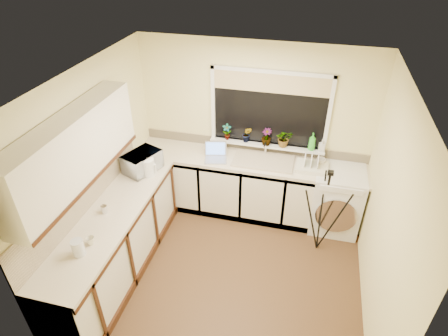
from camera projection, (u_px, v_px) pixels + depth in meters
floor at (228, 270)px, 4.68m from camera, size 3.20×3.20×0.00m
ceiling at (230, 83)px, 3.33m from camera, size 3.20×3.20×0.00m
wall_back at (254, 129)px, 5.22m from camera, size 3.20×0.00×3.20m
wall_front at (182, 310)px, 2.79m from camera, size 3.20×0.00×3.20m
wall_left at (95, 172)px, 4.33m from camera, size 0.00×3.00×3.00m
wall_right at (386, 216)px, 3.68m from camera, size 0.00×3.00×3.00m
base_cabinet_back at (226, 184)px, 5.48m from camera, size 2.55×0.60×0.86m
base_cabinet_left at (117, 244)px, 4.47m from camera, size 0.54×2.40×0.86m
worktop_back at (249, 161)px, 5.17m from camera, size 3.20×0.60×0.04m
worktop_left at (111, 215)px, 4.22m from camera, size 0.60×2.40×0.04m
upper_cabinet at (74, 150)px, 3.62m from camera, size 0.28×1.90×0.70m
splashback_left at (83, 194)px, 4.14m from camera, size 0.02×2.40×0.45m
splashback_back at (253, 145)px, 5.35m from camera, size 3.20×0.02×0.14m
window_glass at (269, 110)px, 4.99m from camera, size 1.50×0.02×1.00m
window_blind at (271, 83)px, 4.76m from camera, size 1.50×0.02×0.25m
windowsill at (266, 145)px, 5.23m from camera, size 1.60×0.14×0.03m
sink at (263, 161)px, 5.11m from camera, size 0.82×0.46×0.03m
faucet at (266, 148)px, 5.20m from camera, size 0.03×0.03×0.24m
washing_machine at (336, 200)px, 5.14m from camera, size 0.64×0.62×0.91m
laptop at (216, 154)px, 5.16m from camera, size 0.35×0.33×0.22m
kettle at (148, 167)px, 4.79m from camera, size 0.18×0.18×0.23m
dish_rack at (312, 167)px, 4.94m from camera, size 0.42×0.32×0.06m
tripod at (323, 212)px, 4.66m from camera, size 0.81×0.81×1.23m
glass_jug at (78, 248)px, 3.65m from camera, size 0.12×0.12×0.18m
steel_jar at (104, 209)px, 4.20m from camera, size 0.07×0.07×0.10m
microwave at (142, 162)px, 4.87m from camera, size 0.47×0.56×0.26m
plant_a at (227, 132)px, 5.27m from camera, size 0.14×0.11×0.24m
plant_b at (247, 134)px, 5.21m from camera, size 0.13×0.11×0.23m
plant_c at (266, 137)px, 5.14m from camera, size 0.17×0.17×0.24m
plant_d at (284, 138)px, 5.10m from camera, size 0.27×0.25×0.25m
soap_bottle_green at (312, 142)px, 5.02m from camera, size 0.11×0.11×0.25m
soap_bottle_clear at (322, 146)px, 5.02m from camera, size 0.08×0.08×0.17m
cup_back at (321, 162)px, 5.02m from camera, size 0.17×0.17×0.10m
cup_left at (90, 241)px, 3.79m from camera, size 0.12×0.12×0.09m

